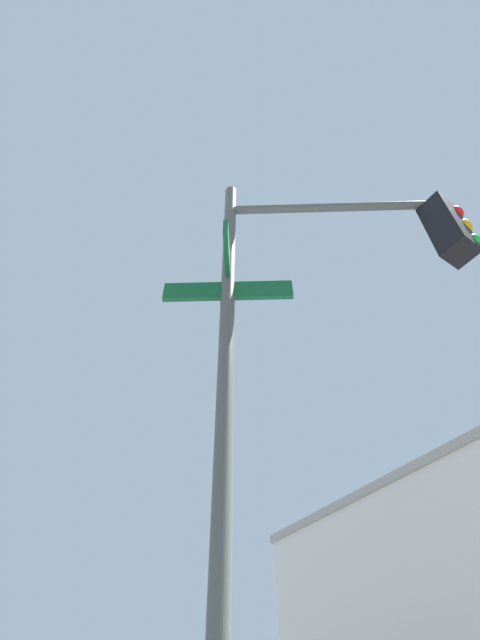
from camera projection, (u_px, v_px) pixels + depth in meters
traffic_signal_near at (341, 307)px, 3.73m from camera, size 1.85×2.39×6.42m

